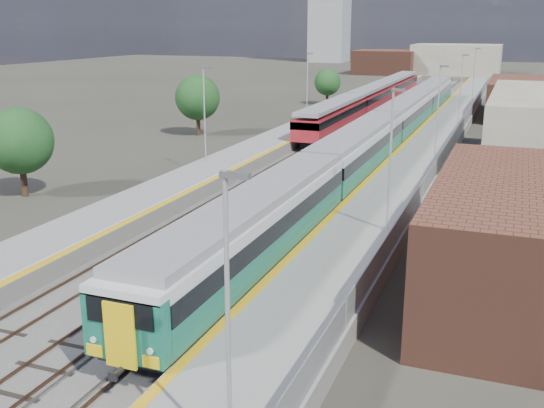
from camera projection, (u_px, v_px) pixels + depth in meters
The scene contains 11 objects.
ground at pixel (375, 148), 61.66m from camera, with size 320.00×320.00×0.00m, color #47443A.
ballast_bed at pixel (358, 142), 64.67m from camera, with size 10.50×155.00×0.06m, color #565451.
tracks at pixel (368, 139), 65.95m from camera, with size 8.96×160.00×0.17m.
platform_right at pixel (434, 142), 61.93m from camera, with size 4.70×155.00×8.52m.
platform_left at pixel (295, 133), 66.87m from camera, with size 4.30×155.00×8.52m.
buildings at pixel (381, 28), 144.57m from camera, with size 72.00×185.50×40.00m.
green_train at pixel (386, 129), 57.94m from camera, with size 3.04×84.50×3.34m.
red_train at pixel (373, 98), 84.46m from camera, with size 2.87×58.24×3.63m.
tree_a at pixel (20, 141), 43.42m from camera, with size 4.57×4.57×6.19m.
tree_b at pixel (198, 98), 67.56m from camera, with size 4.77×4.77×6.47m.
tree_c at pixel (327, 82), 93.94m from camera, with size 3.88×3.88×5.26m.
Camera 1 is at (12.45, -10.34, 11.60)m, focal length 42.00 mm.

